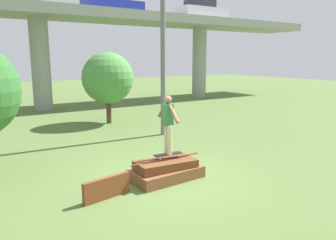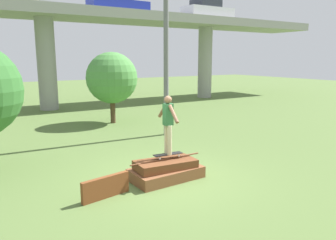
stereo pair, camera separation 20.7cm
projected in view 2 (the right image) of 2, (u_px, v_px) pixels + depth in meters
ground_plane at (166, 179)px, 8.69m from camera, size 80.00×80.00×0.00m
scrap_pile at (166, 170)px, 8.63m from camera, size 2.08×1.11×0.56m
scrap_plank_loose at (106, 187)px, 7.47m from camera, size 1.20×0.33×0.50m
skateboard at (168, 154)px, 8.67m from camera, size 0.82×0.27×0.09m
skater at (168, 121)px, 8.50m from camera, size 0.24×1.08×1.55m
highway_overpass at (44, 20)px, 19.30m from camera, size 44.00×4.02×6.12m
car_on_overpass_mid at (118, 3)px, 21.67m from camera, size 3.94×1.66×1.42m
car_on_overpass_right at (207, 11)px, 25.04m from camera, size 3.98×1.78×1.36m
utility_pole at (166, 41)px, 12.98m from camera, size 1.30×0.20×7.34m
tree_behind_right at (112, 78)px, 15.73m from camera, size 2.46×2.46×3.44m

